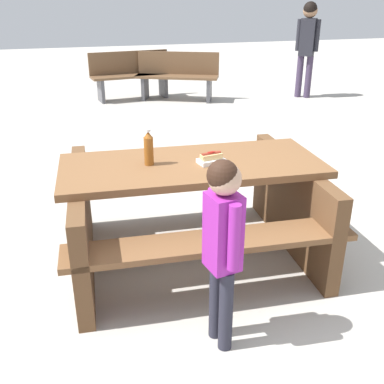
% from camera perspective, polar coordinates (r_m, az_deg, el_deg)
% --- Properties ---
extents(ground_plane, '(30.00, 30.00, 0.00)m').
position_cam_1_polar(ground_plane, '(3.45, 0.00, -8.00)').
color(ground_plane, '#B7B2A8').
rests_on(ground_plane, ground).
extents(picnic_table, '(1.89, 1.52, 0.75)m').
position_cam_1_polar(picnic_table, '(3.24, 0.00, -1.30)').
color(picnic_table, brown).
rests_on(picnic_table, ground).
extents(soda_bottle, '(0.06, 0.06, 0.25)m').
position_cam_1_polar(soda_bottle, '(3.06, -5.50, 5.51)').
color(soda_bottle, brown).
rests_on(soda_bottle, picnic_table).
extents(hotdog_tray, '(0.20, 0.14, 0.08)m').
position_cam_1_polar(hotdog_tray, '(3.10, 2.44, 4.22)').
color(hotdog_tray, white).
rests_on(hotdog_tray, picnic_table).
extents(child_in_coat, '(0.18, 0.27, 1.10)m').
position_cam_1_polar(child_in_coat, '(2.31, 3.91, -5.17)').
color(child_in_coat, '#262633').
rests_on(child_in_coat, ground).
extents(park_bench_near, '(1.54, 0.58, 0.85)m').
position_cam_1_polar(park_bench_near, '(8.70, -7.69, 14.54)').
color(park_bench_near, brown).
rests_on(park_bench_near, ground).
extents(park_bench_far, '(1.53, 0.99, 0.85)m').
position_cam_1_polar(park_bench_far, '(8.53, -1.87, 14.55)').
color(park_bench_far, brown).
rests_on(park_bench_far, ground).
extents(bystander_adult, '(0.35, 0.35, 1.69)m').
position_cam_1_polar(bystander_adult, '(8.92, 14.40, 18.37)').
color(bystander_adult, '#3F334C').
rests_on(bystander_adult, ground).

